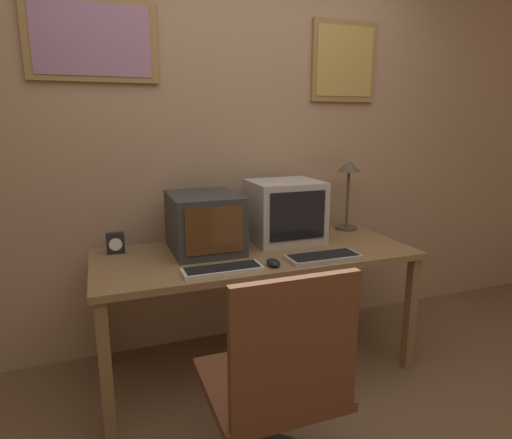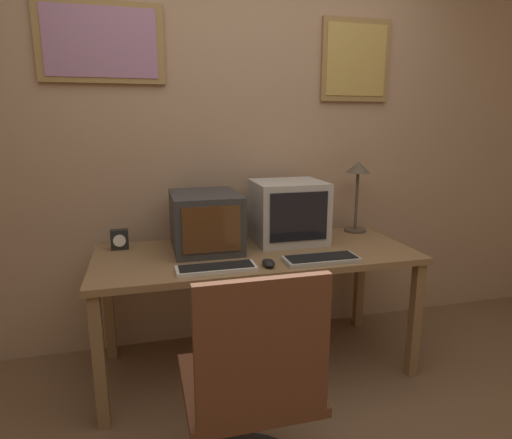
{
  "view_description": "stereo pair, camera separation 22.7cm",
  "coord_description": "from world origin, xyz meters",
  "px_view_note": "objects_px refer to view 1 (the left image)",
  "views": [
    {
      "loc": [
        -0.82,
        -1.19,
        1.47
      ],
      "look_at": [
        0.0,
        1.02,
        0.92
      ],
      "focal_mm": 30.0,
      "sensor_mm": 36.0,
      "label": 1
    },
    {
      "loc": [
        -0.61,
        -1.26,
        1.47
      ],
      "look_at": [
        0.0,
        1.02,
        0.92
      ],
      "focal_mm": 30.0,
      "sensor_mm": 36.0,
      "label": 2
    }
  ],
  "objects_px": {
    "keyboard_main": "(222,269)",
    "mouse_near_keyboard": "(273,263)",
    "monitor_left": "(204,222)",
    "keyboard_side": "(323,257)",
    "monitor_right": "(284,211)",
    "desk_clock": "(115,243)",
    "desk_lamp": "(349,178)",
    "office_chair": "(275,404)"
  },
  "relations": [
    {
      "from": "keyboard_main",
      "to": "desk_clock",
      "type": "bearing_deg",
      "value": 133.28
    },
    {
      "from": "monitor_right",
      "to": "office_chair",
      "type": "bearing_deg",
      "value": -115.35
    },
    {
      "from": "keyboard_side",
      "to": "desk_clock",
      "type": "height_order",
      "value": "desk_clock"
    },
    {
      "from": "office_chair",
      "to": "monitor_right",
      "type": "bearing_deg",
      "value": 64.65
    },
    {
      "from": "keyboard_main",
      "to": "mouse_near_keyboard",
      "type": "distance_m",
      "value": 0.27
    },
    {
      "from": "keyboard_side",
      "to": "mouse_near_keyboard",
      "type": "xyz_separation_m",
      "value": [
        -0.3,
        -0.01,
        0.01
      ]
    },
    {
      "from": "keyboard_side",
      "to": "desk_lamp",
      "type": "distance_m",
      "value": 0.8
    },
    {
      "from": "keyboard_side",
      "to": "mouse_near_keyboard",
      "type": "relative_size",
      "value": 3.82
    },
    {
      "from": "monitor_left",
      "to": "desk_clock",
      "type": "xyz_separation_m",
      "value": [
        -0.49,
        0.12,
        -0.11
      ]
    },
    {
      "from": "desk_lamp",
      "to": "keyboard_main",
      "type": "bearing_deg",
      "value": -152.83
    },
    {
      "from": "keyboard_side",
      "to": "keyboard_main",
      "type": "bearing_deg",
      "value": -179.66
    },
    {
      "from": "monitor_left",
      "to": "keyboard_side",
      "type": "height_order",
      "value": "monitor_left"
    },
    {
      "from": "monitor_left",
      "to": "keyboard_side",
      "type": "xyz_separation_m",
      "value": [
        0.56,
        -0.39,
        -0.15
      ]
    },
    {
      "from": "monitor_left",
      "to": "keyboard_main",
      "type": "height_order",
      "value": "monitor_left"
    },
    {
      "from": "keyboard_main",
      "to": "mouse_near_keyboard",
      "type": "height_order",
      "value": "mouse_near_keyboard"
    },
    {
      "from": "monitor_left",
      "to": "desk_lamp",
      "type": "bearing_deg",
      "value": 7.91
    },
    {
      "from": "desk_lamp",
      "to": "office_chair",
      "type": "distance_m",
      "value": 1.7
    },
    {
      "from": "monitor_left",
      "to": "desk_clock",
      "type": "relative_size",
      "value": 3.95
    },
    {
      "from": "monitor_left",
      "to": "mouse_near_keyboard",
      "type": "xyz_separation_m",
      "value": [
        0.26,
        -0.4,
        -0.15
      ]
    },
    {
      "from": "monitor_right",
      "to": "monitor_left",
      "type": "bearing_deg",
      "value": -175.93
    },
    {
      "from": "monitor_left",
      "to": "keyboard_side",
      "type": "distance_m",
      "value": 0.7
    },
    {
      "from": "monitor_right",
      "to": "keyboard_main",
      "type": "height_order",
      "value": "monitor_right"
    },
    {
      "from": "keyboard_main",
      "to": "desk_lamp",
      "type": "height_order",
      "value": "desk_lamp"
    },
    {
      "from": "monitor_left",
      "to": "monitor_right",
      "type": "relative_size",
      "value": 1.09
    },
    {
      "from": "keyboard_main",
      "to": "mouse_near_keyboard",
      "type": "relative_size",
      "value": 3.8
    },
    {
      "from": "monitor_right",
      "to": "desk_clock",
      "type": "distance_m",
      "value": 1.02
    },
    {
      "from": "desk_clock",
      "to": "desk_lamp",
      "type": "bearing_deg",
      "value": 0.98
    },
    {
      "from": "mouse_near_keyboard",
      "to": "keyboard_side",
      "type": "bearing_deg",
      "value": 1.68
    },
    {
      "from": "monitor_left",
      "to": "mouse_near_keyboard",
      "type": "relative_size",
      "value": 4.37
    },
    {
      "from": "keyboard_main",
      "to": "office_chair",
      "type": "relative_size",
      "value": 0.41
    },
    {
      "from": "keyboard_side",
      "to": "office_chair",
      "type": "xyz_separation_m",
      "value": [
        -0.55,
        -0.64,
        -0.33
      ]
    },
    {
      "from": "keyboard_main",
      "to": "office_chair",
      "type": "xyz_separation_m",
      "value": [
        0.02,
        -0.64,
        -0.33
      ]
    },
    {
      "from": "desk_clock",
      "to": "office_chair",
      "type": "xyz_separation_m",
      "value": [
        0.5,
        -1.15,
        -0.37
      ]
    },
    {
      "from": "office_chair",
      "to": "desk_lamp",
      "type": "bearing_deg",
      "value": 48.87
    },
    {
      "from": "keyboard_main",
      "to": "desk_clock",
      "type": "distance_m",
      "value": 0.7
    },
    {
      "from": "monitor_left",
      "to": "office_chair",
      "type": "xyz_separation_m",
      "value": [
        0.01,
        -1.03,
        -0.48
      ]
    },
    {
      "from": "monitor_left",
      "to": "keyboard_side",
      "type": "bearing_deg",
      "value": -34.78
    },
    {
      "from": "desk_clock",
      "to": "desk_lamp",
      "type": "height_order",
      "value": "desk_lamp"
    },
    {
      "from": "keyboard_main",
      "to": "office_chair",
      "type": "bearing_deg",
      "value": -88.26
    },
    {
      "from": "keyboard_main",
      "to": "desk_clock",
      "type": "relative_size",
      "value": 3.44
    },
    {
      "from": "keyboard_side",
      "to": "office_chair",
      "type": "bearing_deg",
      "value": -130.54
    },
    {
      "from": "monitor_left",
      "to": "desk_lamp",
      "type": "height_order",
      "value": "desk_lamp"
    }
  ]
}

